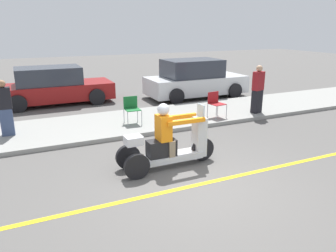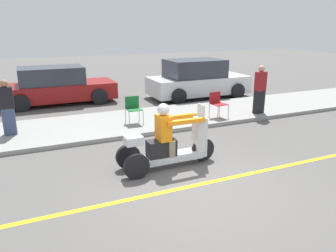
% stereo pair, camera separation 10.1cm
% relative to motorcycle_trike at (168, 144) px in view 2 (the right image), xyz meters
% --- Properties ---
extents(ground_plane, '(60.00, 60.00, 0.00)m').
position_rel_motorcycle_trike_xyz_m(ground_plane, '(0.11, -1.05, -0.53)').
color(ground_plane, '#565451').
extents(lane_stripe, '(24.00, 0.12, 0.01)m').
position_rel_motorcycle_trike_xyz_m(lane_stripe, '(-0.01, -1.05, -0.53)').
color(lane_stripe, gold).
rests_on(lane_stripe, ground).
extents(sidewalk_strip, '(28.00, 2.80, 0.12)m').
position_rel_motorcycle_trike_xyz_m(sidewalk_strip, '(0.11, 3.55, -0.47)').
color(sidewalk_strip, gray).
rests_on(sidewalk_strip, ground).
extents(motorcycle_trike, '(2.27, 0.67, 1.47)m').
position_rel_motorcycle_trike_xyz_m(motorcycle_trike, '(0.00, 0.00, 0.00)').
color(motorcycle_trike, black).
rests_on(motorcycle_trike, ground).
extents(spectator_far_back, '(0.37, 0.23, 1.54)m').
position_rel_motorcycle_trike_xyz_m(spectator_far_back, '(-3.24, 3.55, 0.33)').
color(spectator_far_back, '#38476B').
rests_on(spectator_far_back, sidewalk_strip).
extents(spectator_near_curb, '(0.44, 0.33, 1.64)m').
position_rel_motorcycle_trike_xyz_m(spectator_near_curb, '(4.60, 2.63, 0.38)').
color(spectator_near_curb, black).
rests_on(spectator_near_curb, sidewalk_strip).
extents(folding_chair_set_back, '(0.48, 0.48, 0.82)m').
position_rel_motorcycle_trike_xyz_m(folding_chair_set_back, '(0.26, 3.25, 0.10)').
color(folding_chair_set_back, '#A5A8AD').
rests_on(folding_chair_set_back, sidewalk_strip).
extents(folding_chair_curbside, '(0.52, 0.52, 0.82)m').
position_rel_motorcycle_trike_xyz_m(folding_chair_curbside, '(3.00, 2.79, 0.10)').
color(folding_chair_curbside, '#A5A8AD').
rests_on(folding_chair_curbside, sidewalk_strip).
extents(parked_car_lot_far, '(4.43, 1.97, 1.48)m').
position_rel_motorcycle_trike_xyz_m(parked_car_lot_far, '(-1.56, 7.53, 0.17)').
color(parked_car_lot_far, maroon).
rests_on(parked_car_lot_far, ground).
extents(parked_car_lot_left, '(4.36, 2.04, 1.64)m').
position_rel_motorcycle_trike_xyz_m(parked_car_lot_left, '(4.20, 6.32, 0.24)').
color(parked_car_lot_left, silver).
rests_on(parked_car_lot_left, ground).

